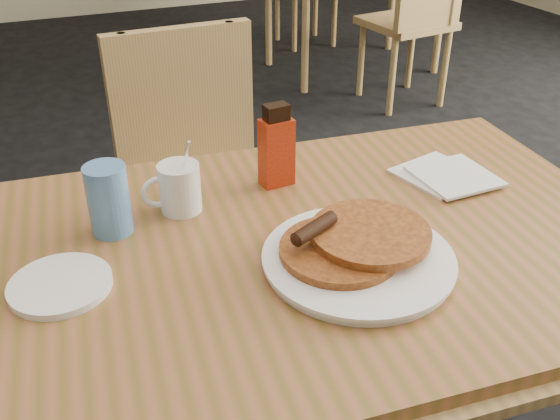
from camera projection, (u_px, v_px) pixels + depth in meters
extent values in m
cube|color=#965A35|center=(318.00, 248.00, 1.08)|extent=(1.21, 0.86, 0.04)
cube|color=tan|center=(318.00, 255.00, 1.09)|extent=(1.25, 0.91, 0.02)
cylinder|color=tan|center=(429.00, 264.00, 1.68)|extent=(0.04, 0.04, 0.71)
cylinder|color=tan|center=(305.00, 34.00, 3.62)|extent=(0.04, 0.04, 0.71)
cube|color=tan|center=(208.00, 212.00, 1.74)|extent=(0.42, 0.42, 0.04)
cube|color=tan|center=(183.00, 107.00, 1.76)|extent=(0.41, 0.05, 0.45)
cylinder|color=tan|center=(172.00, 327.00, 1.68)|extent=(0.04, 0.04, 0.42)
cylinder|color=tan|center=(246.00, 237.00, 2.05)|extent=(0.04, 0.04, 0.42)
cylinder|color=tan|center=(295.00, 23.00, 4.41)|extent=(0.04, 0.04, 0.40)
cylinder|color=tan|center=(316.00, 9.00, 4.77)|extent=(0.04, 0.04, 0.40)
cube|color=tan|center=(406.00, 23.00, 3.45)|extent=(0.47, 0.47, 0.04)
cylinder|color=tan|center=(392.00, 77.00, 3.38)|extent=(0.04, 0.04, 0.43)
cylinder|color=tan|center=(411.00, 53.00, 3.76)|extent=(0.04, 0.04, 0.43)
cylinder|color=white|center=(358.00, 260.00, 1.00)|extent=(0.30, 0.30, 0.02)
cylinder|color=white|center=(358.00, 257.00, 1.00)|extent=(0.31, 0.31, 0.01)
cylinder|color=#AF5E24|center=(339.00, 250.00, 1.00)|extent=(0.19, 0.19, 0.01)
cylinder|color=#AF5E24|center=(370.00, 233.00, 1.01)|extent=(0.20, 0.20, 0.01)
cylinder|color=#321808|center=(314.00, 228.00, 0.99)|extent=(0.09, 0.06, 0.02)
cylinder|color=white|center=(180.00, 188.00, 1.13)|extent=(0.08, 0.08, 0.09)
torus|color=white|center=(158.00, 192.00, 1.12)|extent=(0.06, 0.01, 0.06)
cylinder|color=black|center=(178.00, 169.00, 1.11)|extent=(0.07, 0.07, 0.01)
cylinder|color=white|center=(184.00, 171.00, 1.12)|extent=(0.02, 0.05, 0.13)
cube|color=maroon|center=(276.00, 152.00, 1.21)|extent=(0.07, 0.05, 0.14)
cube|color=black|center=(276.00, 112.00, 1.16)|extent=(0.05, 0.03, 0.03)
cube|color=white|center=(438.00, 174.00, 1.27)|extent=(0.18, 0.18, 0.01)
cube|color=white|center=(455.00, 176.00, 1.25)|extent=(0.15, 0.15, 0.01)
cylinder|color=#5083BD|center=(109.00, 200.00, 1.06)|extent=(0.09, 0.09, 0.13)
cylinder|color=white|center=(60.00, 285.00, 0.95)|extent=(0.16, 0.16, 0.01)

